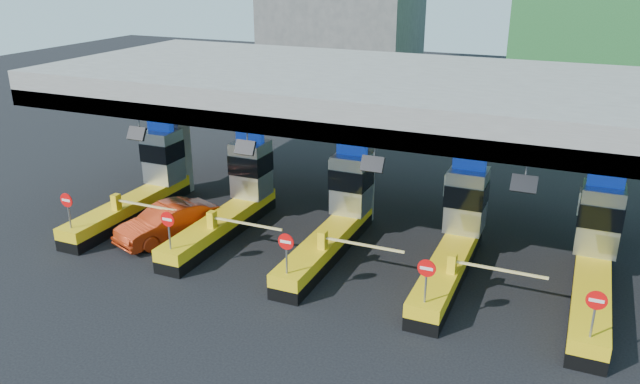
% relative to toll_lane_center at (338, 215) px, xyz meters
% --- Properties ---
extents(ground, '(120.00, 120.00, 0.00)m').
position_rel_toll_lane_center_xyz_m(ground, '(-0.00, -0.28, -1.40)').
color(ground, black).
rests_on(ground, ground).
extents(toll_canopy, '(28.00, 12.09, 7.00)m').
position_rel_toll_lane_center_xyz_m(toll_canopy, '(-0.00, 2.59, 4.74)').
color(toll_canopy, slate).
rests_on(toll_canopy, ground).
extents(toll_lane_far_left, '(4.43, 8.00, 4.16)m').
position_rel_toll_lane_center_xyz_m(toll_lane_far_left, '(-10.00, 0.00, 0.00)').
color(toll_lane_far_left, black).
rests_on(toll_lane_far_left, ground).
extents(toll_lane_left, '(4.43, 8.00, 4.16)m').
position_rel_toll_lane_center_xyz_m(toll_lane_left, '(-5.00, 0.00, 0.00)').
color(toll_lane_left, black).
rests_on(toll_lane_left, ground).
extents(toll_lane_center, '(4.43, 8.00, 4.16)m').
position_rel_toll_lane_center_xyz_m(toll_lane_center, '(0.00, 0.00, 0.00)').
color(toll_lane_center, black).
rests_on(toll_lane_center, ground).
extents(toll_lane_right, '(4.43, 8.00, 4.16)m').
position_rel_toll_lane_center_xyz_m(toll_lane_right, '(5.00, 0.00, 0.00)').
color(toll_lane_right, black).
rests_on(toll_lane_right, ground).
extents(toll_lane_far_right, '(4.43, 8.00, 4.16)m').
position_rel_toll_lane_center_xyz_m(toll_lane_far_right, '(10.00, 0.00, 0.00)').
color(toll_lane_far_right, black).
rests_on(toll_lane_far_right, ground).
extents(red_car, '(3.08, 4.83, 1.50)m').
position_rel_toll_lane_center_xyz_m(red_car, '(-7.09, -2.30, -0.64)').
color(red_car, '#A2270C').
rests_on(red_car, ground).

